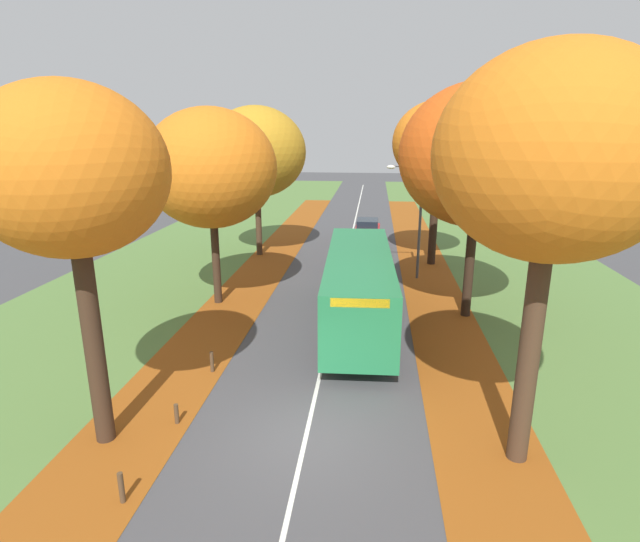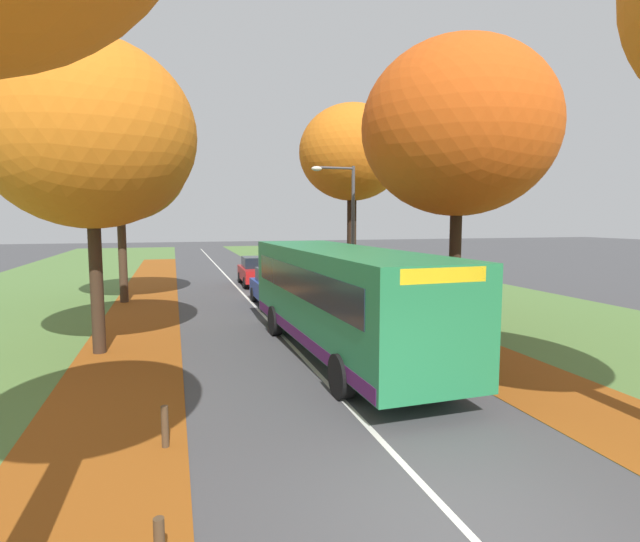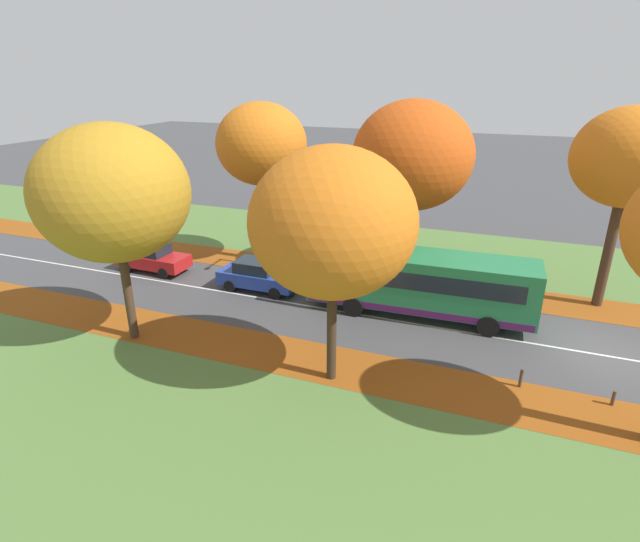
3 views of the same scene
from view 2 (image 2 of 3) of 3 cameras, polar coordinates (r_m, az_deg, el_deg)
ground_plane at (r=7.18m, az=15.83°, el=-26.21°), size 160.00×160.00×0.00m
grass_verge_left at (r=26.05m, az=-29.27°, el=-3.16°), size 12.00×90.00×0.01m
leaf_litter_left at (r=19.51m, az=-19.90°, el=-5.58°), size 2.80×60.00×0.00m
grass_verge_right at (r=28.31m, az=10.04°, el=-1.81°), size 12.00×90.00×0.01m
leaf_litter_right at (r=21.02m, az=6.07°, el=-4.43°), size 2.80×60.00×0.00m
road_centre_line at (r=25.60m, az=-8.75°, el=-2.61°), size 0.12×80.00×0.01m
tree_left_near at (r=15.37m, az=-24.84°, el=13.96°), size 5.70×5.70×8.65m
tree_left_mid at (r=24.36m, az=-22.02°, el=11.57°), size 6.00×6.00×9.07m
tree_right_near at (r=17.36m, az=15.56°, el=15.41°), size 6.29×6.29×9.55m
tree_right_mid at (r=24.70m, az=3.70°, el=13.28°), size 5.12×5.12×9.28m
bollard_third at (r=9.05m, az=-17.30°, el=-16.64°), size 0.12×0.12×0.72m
streetlamp_right at (r=21.14m, az=2.95°, el=5.81°), size 1.89×0.28×6.00m
bus at (r=13.86m, az=2.37°, el=-2.72°), size 2.92×10.48×2.98m
car_blue_lead at (r=22.04m, az=-5.10°, el=-1.83°), size 1.79×4.20×1.62m
car_red_following at (r=28.88m, az=-7.31°, el=-0.00°), size 1.85×4.23×1.62m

